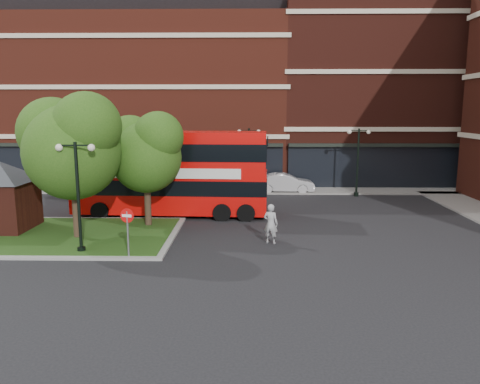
{
  "coord_description": "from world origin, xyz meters",
  "views": [
    {
      "loc": [
        1.97,
        -19.82,
        6.39
      ],
      "look_at": [
        1.52,
        4.86,
        2.0
      ],
      "focal_mm": 35.0,
      "sensor_mm": 36.0,
      "label": 1
    }
  ],
  "objects_px": {
    "bus": "(170,168)",
    "car_silver": "(129,186)",
    "car_white": "(285,183)",
    "woman": "(271,224)"
  },
  "relations": [
    {
      "from": "car_white",
      "to": "woman",
      "type": "bearing_deg",
      "value": 173.03
    },
    {
      "from": "bus",
      "to": "car_silver",
      "type": "bearing_deg",
      "value": 125.85
    },
    {
      "from": "car_silver",
      "to": "car_white",
      "type": "distance_m",
      "value": 11.87
    },
    {
      "from": "car_silver",
      "to": "car_white",
      "type": "height_order",
      "value": "car_white"
    },
    {
      "from": "bus",
      "to": "car_silver",
      "type": "height_order",
      "value": "bus"
    },
    {
      "from": "woman",
      "to": "car_silver",
      "type": "bearing_deg",
      "value": -31.26
    },
    {
      "from": "bus",
      "to": "car_white",
      "type": "xyz_separation_m",
      "value": [
        7.55,
        7.99,
        -2.17
      ]
    },
    {
      "from": "bus",
      "to": "woman",
      "type": "distance_m",
      "value": 8.58
    },
    {
      "from": "woman",
      "to": "bus",
      "type": "bearing_deg",
      "value": -26.05
    },
    {
      "from": "bus",
      "to": "car_silver",
      "type": "relative_size",
      "value": 2.72
    }
  ]
}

